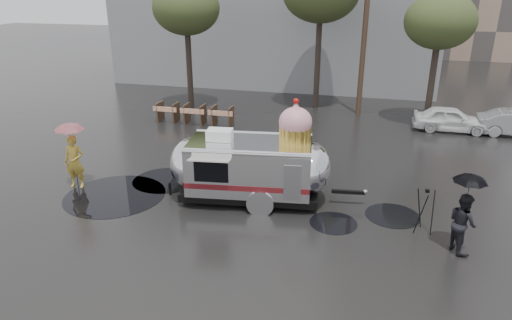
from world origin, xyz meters
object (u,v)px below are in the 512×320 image
(person_right, at_px, (462,223))
(tripod, at_px, (425,207))
(person_left, at_px, (75,162))
(airstream_trailer, at_px, (253,165))

(person_right, xyz_separation_m, tripod, (-0.88, 0.79, -0.05))
(person_left, height_order, person_right, person_left)
(airstream_trailer, distance_m, tripod, 5.43)
(person_left, relative_size, person_right, 1.13)
(person_right, bearing_deg, tripod, 24.42)
(person_left, bearing_deg, airstream_trailer, -2.83)
(airstream_trailer, height_order, person_left, airstream_trailer)
(person_left, height_order, tripod, person_left)
(airstream_trailer, relative_size, person_right, 3.93)
(person_right, height_order, tripod, person_right)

